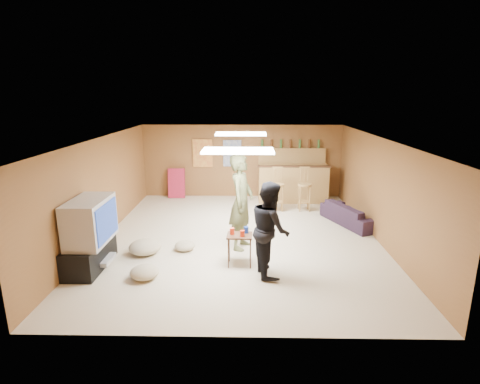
{
  "coord_description": "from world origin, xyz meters",
  "views": [
    {
      "loc": [
        0.16,
        -7.77,
        3.11
      ],
      "look_at": [
        0.0,
        0.2,
        1.0
      ],
      "focal_mm": 28.0,
      "sensor_mm": 36.0,
      "label": 1
    }
  ],
  "objects_px": {
    "person_olive": "(241,202)",
    "sofa": "(351,214)",
    "person_black": "(270,229)",
    "tray_table": "(240,250)",
    "tv_body": "(90,221)",
    "bar_counter": "(293,183)"
  },
  "relations": [
    {
      "from": "tv_body",
      "to": "person_black",
      "type": "bearing_deg",
      "value": -2.93
    },
    {
      "from": "tv_body",
      "to": "bar_counter",
      "type": "distance_m",
      "value": 6.09
    },
    {
      "from": "tray_table",
      "to": "person_olive",
      "type": "bearing_deg",
      "value": 88.77
    },
    {
      "from": "person_olive",
      "to": "sofa",
      "type": "distance_m",
      "value": 3.14
    },
    {
      "from": "tv_body",
      "to": "person_olive",
      "type": "distance_m",
      "value": 2.87
    },
    {
      "from": "person_black",
      "to": "sofa",
      "type": "height_order",
      "value": "person_black"
    },
    {
      "from": "person_black",
      "to": "tray_table",
      "type": "relative_size",
      "value": 2.8
    },
    {
      "from": "tv_body",
      "to": "sofa",
      "type": "height_order",
      "value": "tv_body"
    },
    {
      "from": "sofa",
      "to": "tv_body",
      "type": "bearing_deg",
      "value": 92.05
    },
    {
      "from": "bar_counter",
      "to": "tray_table",
      "type": "relative_size",
      "value": 3.35
    },
    {
      "from": "sofa",
      "to": "person_black",
      "type": "bearing_deg",
      "value": 118.17
    },
    {
      "from": "person_olive",
      "to": "sofa",
      "type": "height_order",
      "value": "person_olive"
    },
    {
      "from": "person_black",
      "to": "sofa",
      "type": "distance_m",
      "value": 3.46
    },
    {
      "from": "person_olive",
      "to": "sofa",
      "type": "bearing_deg",
      "value": -44.45
    },
    {
      "from": "person_olive",
      "to": "tray_table",
      "type": "distance_m",
      "value": 1.07
    },
    {
      "from": "tv_body",
      "to": "person_olive",
      "type": "relative_size",
      "value": 0.56
    },
    {
      "from": "person_black",
      "to": "person_olive",
      "type": "bearing_deg",
      "value": 13.42
    },
    {
      "from": "person_olive",
      "to": "person_black",
      "type": "bearing_deg",
      "value": -139.65
    },
    {
      "from": "sofa",
      "to": "tray_table",
      "type": "xyz_separation_m",
      "value": [
        -2.68,
        -2.33,
        0.05
      ]
    },
    {
      "from": "sofa",
      "to": "tray_table",
      "type": "relative_size",
      "value": 2.83
    },
    {
      "from": "tv_body",
      "to": "tray_table",
      "type": "height_order",
      "value": "tv_body"
    },
    {
      "from": "person_olive",
      "to": "person_black",
      "type": "relative_size",
      "value": 1.17
    }
  ]
}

